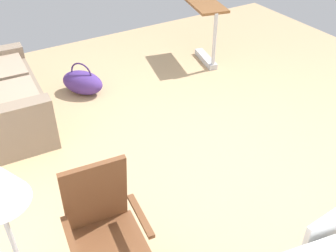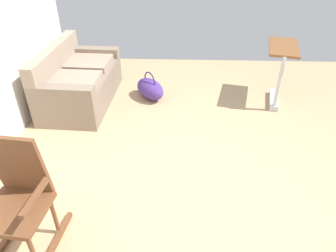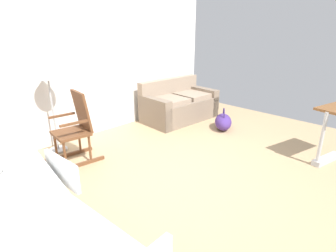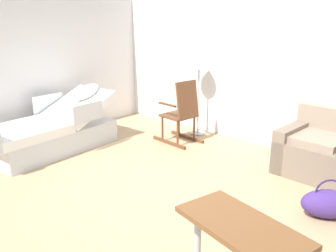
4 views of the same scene
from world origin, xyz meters
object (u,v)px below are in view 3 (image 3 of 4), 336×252
(couch, at_px, (179,106))
(rocking_chair, at_px, (75,129))
(floor_lamp, at_px, (47,75))
(duffel_bag, at_px, (223,122))
(hospital_bed, at_px, (28,244))
(overbed_table, at_px, (335,128))

(couch, bearing_deg, rocking_chair, -174.48)
(floor_lamp, bearing_deg, rocking_chair, -82.25)
(couch, distance_m, duffel_bag, 1.07)
(couch, height_order, floor_lamp, floor_lamp)
(rocking_chair, bearing_deg, hospital_bed, -128.17)
(hospital_bed, height_order, duffel_bag, hospital_bed)
(rocking_chair, distance_m, duffel_bag, 2.80)
(floor_lamp, height_order, overbed_table, floor_lamp)
(couch, bearing_deg, duffel_bag, -81.53)
(couch, distance_m, overbed_table, 2.97)
(rocking_chair, xyz_separation_m, floor_lamp, (-0.07, 0.55, 0.72))
(duffel_bag, bearing_deg, couch, 98.47)
(hospital_bed, height_order, rocking_chair, rocking_chair)
(overbed_table, distance_m, duffel_bag, 1.95)
(hospital_bed, relative_size, overbed_table, 2.45)
(duffel_bag, bearing_deg, hospital_bed, -168.20)
(hospital_bed, distance_m, floor_lamp, 2.65)
(rocking_chair, distance_m, floor_lamp, 0.91)
(couch, distance_m, rocking_chair, 2.52)
(overbed_table, relative_size, duffel_bag, 1.37)
(hospital_bed, distance_m, rocking_chair, 2.08)
(hospital_bed, xyz_separation_m, couch, (3.78, 1.87, 0.01))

